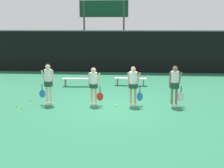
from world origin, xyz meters
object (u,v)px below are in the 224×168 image
player_2 (133,82)px  tennis_ball_1 (22,108)px  bench_far (130,79)px  scoreboard (104,13)px  player_0 (48,80)px  tennis_ball_4 (31,100)px  player_1 (94,83)px  player_3 (175,82)px  tennis_ball_3 (115,105)px  tennis_ball_2 (17,106)px  bench_courtside (77,80)px  tennis_ball_0 (142,98)px

player_2 → tennis_ball_1: (-4.70, -0.93, -1.00)m
bench_far → player_2: player_2 is taller
scoreboard → player_0: (-1.28, -11.22, -3.32)m
scoreboard → tennis_ball_4: scoreboard is taller
player_1 → player_3: size_ratio=0.95×
player_0 → player_1: 2.03m
player_1 → tennis_ball_4: (-3.09, 0.55, -0.97)m
tennis_ball_1 → tennis_ball_3: size_ratio=0.95×
tennis_ball_2 → scoreboard: bearing=77.7°
player_1 → tennis_ball_3: bearing=-9.3°
bench_courtside → bench_far: bearing=6.6°
player_1 → player_3: player_3 is taller
bench_courtside → player_1: (1.54, -4.14, 0.61)m
player_1 → bench_courtside: bearing=111.6°
tennis_ball_4 → tennis_ball_1: bearing=-85.3°
scoreboard → player_2: (2.48, -11.14, -3.38)m
scoreboard → tennis_ball_0: size_ratio=83.06×
tennis_ball_2 → player_0: bearing=23.0°
tennis_ball_3 → player_2: bearing=14.7°
scoreboard → tennis_ball_1: (-2.22, -12.07, -4.38)m
tennis_ball_0 → tennis_ball_3: bearing=-128.6°
scoreboard → bench_far: bearing=-70.9°
scoreboard → tennis_ball_2: (-2.57, -11.77, -4.38)m
player_1 → tennis_ball_3: (0.96, -0.18, -0.97)m
bench_far → tennis_ball_3: bearing=-93.2°
bench_courtside → player_2: player_2 is taller
tennis_ball_1 → scoreboard: bearing=79.6°
player_3 → tennis_ball_0: player_3 is taller
player_3 → player_1: bearing=171.3°
player_2 → tennis_ball_4: (-4.82, 0.52, -1.00)m
player_0 → tennis_ball_1: (-0.94, -0.85, -1.06)m
player_3 → tennis_ball_1: bearing=178.9°
tennis_ball_1 → tennis_ball_4: size_ratio=0.96×
player_1 → tennis_ball_0: player_1 is taller
scoreboard → player_0: size_ratio=3.12×
scoreboard → player_1: scoreboard is taller
bench_far → player_0: 5.93m
player_0 → player_2: (3.75, 0.08, -0.05)m
tennis_ball_3 → tennis_ball_4: 4.11m
scoreboard → player_1: 11.70m
tennis_ball_1 → tennis_ball_2: size_ratio=0.97×
player_3 → tennis_ball_0: (-1.39, 1.23, -1.03)m
player_0 → scoreboard: bearing=83.1°
tennis_ball_3 → player_1: bearing=169.5°
player_3 → tennis_ball_3: (-2.55, -0.23, -1.03)m
bench_far → player_0: bearing=-123.6°
scoreboard → bench_far: (2.25, -6.50, -4.04)m
player_0 → tennis_ball_0: 4.49m
bench_courtside → tennis_ball_1: size_ratio=25.56×
player_0 → player_2: size_ratio=1.05×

